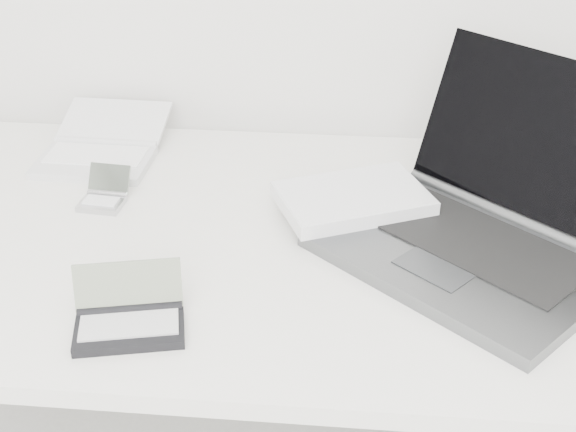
# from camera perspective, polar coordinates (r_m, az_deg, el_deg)

# --- Properties ---
(desk) EXTENTS (1.60, 0.80, 0.73)m
(desk) POSITION_cam_1_polar(r_m,az_deg,el_deg) (1.36, 1.41, -3.05)
(desk) COLOR white
(desk) RESTS_ON ground
(laptop_large) EXTENTS (0.65, 0.58, 0.28)m
(laptop_large) POSITION_cam_1_polar(r_m,az_deg,el_deg) (1.33, 12.04, -0.12)
(laptop_large) COLOR #5A5D5F
(laptop_large) RESTS_ON desk
(netbook_open_white) EXTENTS (0.22, 0.29, 0.05)m
(netbook_open_white) POSITION_cam_1_polar(r_m,az_deg,el_deg) (1.63, -13.18, 4.63)
(netbook_open_white) COLOR silver
(netbook_open_white) RESTS_ON desk
(pda_silver) EXTENTS (0.08, 0.10, 0.06)m
(pda_silver) POSITION_cam_1_polar(r_m,az_deg,el_deg) (1.46, -12.95, 1.35)
(pda_silver) COLOR #BABABF
(pda_silver) RESTS_ON desk
(palmtop_charcoal) EXTENTS (0.17, 0.14, 0.08)m
(palmtop_charcoal) POSITION_cam_1_polar(r_m,az_deg,el_deg) (1.15, -11.22, -7.20)
(palmtop_charcoal) COLOR black
(palmtop_charcoal) RESTS_ON desk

